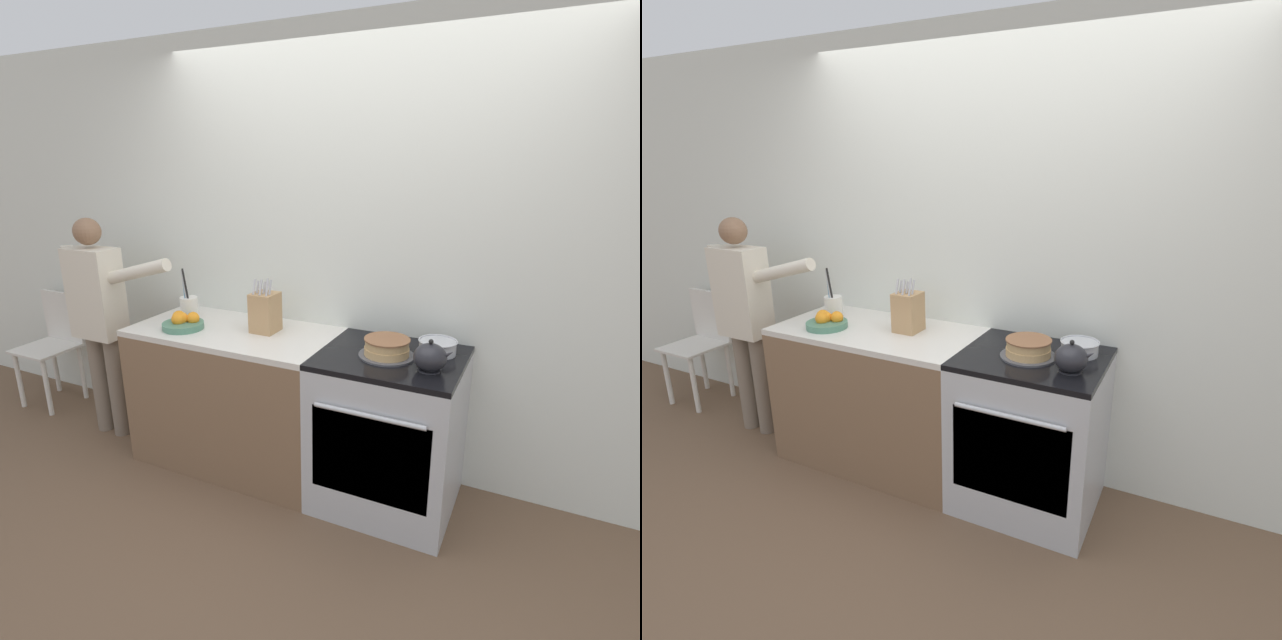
% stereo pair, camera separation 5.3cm
% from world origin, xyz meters
% --- Properties ---
extents(ground_plane, '(16.00, 16.00, 0.00)m').
position_xyz_m(ground_plane, '(0.00, 0.00, 0.00)').
color(ground_plane, brown).
extents(wall_back, '(8.00, 0.04, 2.60)m').
position_xyz_m(wall_back, '(0.00, 0.66, 1.30)').
color(wall_back, silver).
rests_on(wall_back, ground_plane).
extents(counter_cabinet, '(1.24, 0.64, 0.89)m').
position_xyz_m(counter_cabinet, '(-0.69, 0.32, 0.45)').
color(counter_cabinet, brown).
rests_on(counter_cabinet, ground_plane).
extents(stove_range, '(0.75, 0.68, 0.89)m').
position_xyz_m(stove_range, '(0.31, 0.32, 0.45)').
color(stove_range, '#B7BABF').
rests_on(stove_range, ground_plane).
extents(layer_cake, '(0.29, 0.29, 0.10)m').
position_xyz_m(layer_cake, '(0.29, 0.30, 0.94)').
color(layer_cake, '#4C4C51').
rests_on(layer_cake, stove_range).
extents(tea_kettle, '(0.20, 0.16, 0.16)m').
position_xyz_m(tea_kettle, '(0.54, 0.21, 0.96)').
color(tea_kettle, '#232328').
rests_on(tea_kettle, stove_range).
extents(mixing_bowl, '(0.21, 0.21, 0.07)m').
position_xyz_m(mixing_bowl, '(0.52, 0.45, 0.93)').
color(mixing_bowl, '#B7BABF').
rests_on(mixing_bowl, stove_range).
extents(knife_block, '(0.15, 0.15, 0.32)m').
position_xyz_m(knife_block, '(-0.49, 0.38, 1.01)').
color(knife_block, tan).
rests_on(knife_block, counter_cabinet).
extents(utensil_crock, '(0.11, 0.11, 0.33)m').
position_xyz_m(utensil_crock, '(-1.06, 0.38, 0.97)').
color(utensil_crock, silver).
rests_on(utensil_crock, counter_cabinet).
extents(fruit_bowl, '(0.25, 0.25, 0.10)m').
position_xyz_m(fruit_bowl, '(-0.98, 0.21, 0.93)').
color(fruit_bowl, '#4C7F66').
rests_on(fruit_bowl, counter_cabinet).
extents(person_baker, '(0.90, 0.20, 1.52)m').
position_xyz_m(person_baker, '(-1.70, 0.22, 0.90)').
color(person_baker, '#7A6B5B').
rests_on(person_baker, ground_plane).
extents(dining_chair, '(0.40, 0.40, 0.88)m').
position_xyz_m(dining_chair, '(-2.49, 0.43, 0.51)').
color(dining_chair, silver).
rests_on(dining_chair, ground_plane).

